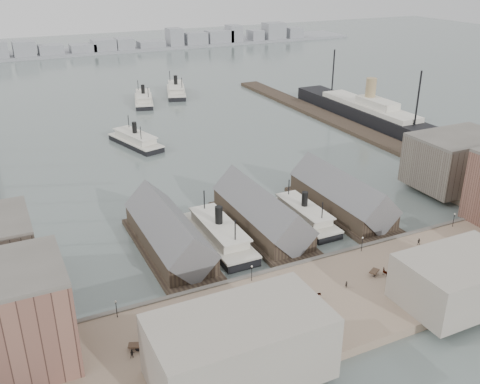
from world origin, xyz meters
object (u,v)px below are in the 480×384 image
ocean_steamer (369,113)px  horse_cart_right (383,272)px  horse_cart_left (144,341)px  horse_cart_center (314,297)px  ferry_docked_west (219,234)px

ocean_steamer → horse_cart_right: 132.46m
ocean_steamer → horse_cart_left: (-134.58, -105.44, -1.38)m
horse_cart_center → ocean_steamer: bearing=-17.4°
ferry_docked_west → horse_cart_center: size_ratio=6.10×
ocean_steamer → horse_cart_center: size_ratio=19.77×
ocean_steamer → horse_cart_center: 145.93m
horse_cart_left → horse_cart_center: 35.97m
ferry_docked_west → horse_cart_left: bearing=-132.1°
ocean_steamer → horse_cart_center: (-98.67, -107.50, -1.36)m
ferry_docked_west → horse_cart_left: ferry_docked_west is taller
horse_cart_center → horse_cart_right: horse_cart_center is taller
horse_cart_left → horse_cart_center: horse_cart_center is taller
ocean_steamer → horse_cart_left: ocean_steamer is taller
horse_cart_center → horse_cart_right: size_ratio=1.03×
ferry_docked_west → horse_cart_center: (6.33, -34.79, 0.32)m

